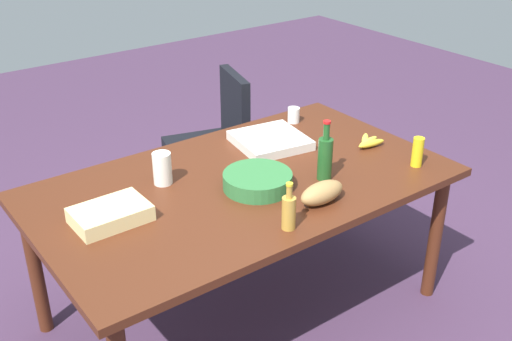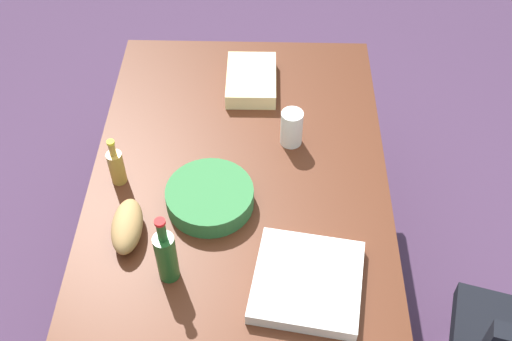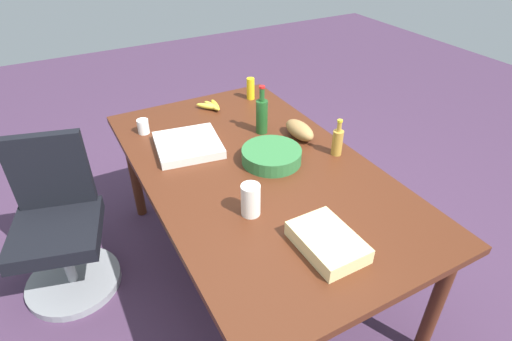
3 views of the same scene
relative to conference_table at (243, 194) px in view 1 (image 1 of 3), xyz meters
The scene contains 13 objects.
ground_plane 0.72m from the conference_table, ahead, with size 10.00×10.00×0.00m, color #452E49.
conference_table is the anchor object (origin of this frame).
office_chair 1.20m from the conference_table, 65.07° to the left, with size 0.59×0.59×0.95m.
salad_bowl 0.15m from the conference_table, 82.51° to the right, with size 0.33×0.33×0.08m, color #2F6E38.
banana_bunch 0.79m from the conference_table, ahead, with size 0.18×0.15×0.04m.
sheet_cake 0.69m from the conference_table, behind, with size 0.32×0.22×0.07m, color beige.
mayo_jar 0.41m from the conference_table, 147.54° to the left, with size 0.09×0.09×0.16m, color white.
bread_loaf 0.44m from the conference_table, 66.92° to the right, with size 0.24×0.11×0.10m, color #A67B47.
pizza_box 0.45m from the conference_table, 34.79° to the left, with size 0.36×0.36×0.05m, color silver.
wine_bottle 0.44m from the conference_table, 33.50° to the right, with size 0.07×0.07×0.30m.
dressing_bottle 0.50m from the conference_table, 101.45° to the right, with size 0.07×0.07×0.22m.
mustard_bottle 0.91m from the conference_table, 26.05° to the right, with size 0.06×0.06×0.15m, color yellow.
paper_cup 0.81m from the conference_table, 32.34° to the left, with size 0.07×0.07×0.09m, color white.
Camera 1 is at (-1.53, -2.18, 2.21)m, focal length 43.42 mm.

